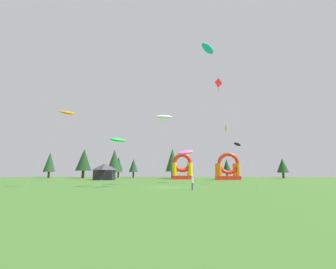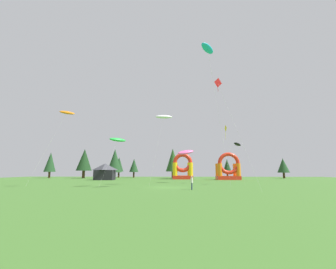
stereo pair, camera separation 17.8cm
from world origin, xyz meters
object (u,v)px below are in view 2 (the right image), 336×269
Objects in this scene: kite_orange_parafoil at (67,113)px; kite_yellow_diamond at (225,129)px; kite_black_parafoil at (237,144)px; kite_red_diamond at (218,84)px; kite_cyan_parafoil at (207,48)px; inflatable_orange_dome at (228,170)px; festival_tent at (105,172)px; person_near_camera at (192,181)px; inflatable_red_slide at (183,169)px; kite_green_parafoil at (118,140)px; kite_white_parafoil at (164,117)px; kite_pink_parafoil at (186,152)px.

kite_orange_parafoil reaches higher than kite_yellow_diamond.
kite_red_diamond is at bearing -114.62° from kite_black_parafoil.
kite_cyan_parafoil is 7.15m from kite_red_diamond.
inflatable_orange_dome is at bearing 81.74° from kite_black_parafoil.
kite_orange_parafoil is 2.38× the size of festival_tent.
kite_red_diamond reaches higher than inflatable_orange_dome.
person_near_camera is 0.24× the size of inflatable_orange_dome.
kite_red_diamond is 1.21× the size of kite_orange_parafoil.
kite_red_diamond is at bearing -105.27° from kite_yellow_diamond.
inflatable_orange_dome is 0.98× the size of inflatable_red_slide.
kite_cyan_parafoil is 39.19m from inflatable_red_slide.
kite_green_parafoil reaches higher than kite_black_parafoil.
kite_white_parafoil is (6.98, 4.51, 4.74)m from kite_green_parafoil.
person_near_camera is (0.02, -16.49, -5.11)m from kite_pink_parafoil.
kite_red_diamond is 36.55m from inflatable_orange_dome.
inflatable_orange_dome is at bearing 42.54° from kite_orange_parafoil.
kite_black_parafoil is 10.71m from kite_pink_parafoil.
kite_yellow_diamond is at bearing -71.92° from inflatable_red_slide.
kite_white_parafoil is at bearing -51.00° from festival_tent.
kite_green_parafoil is 20.61m from kite_yellow_diamond.
kite_white_parafoil is 1.66× the size of inflatable_red_slide.
inflatable_red_slide is (-12.31, 3.69, 0.13)m from inflatable_orange_dome.
kite_white_parafoil reaches higher than kite_pink_parafoil.
kite_cyan_parafoil is 13.51m from kite_white_parafoil.
kite_green_parafoil is 0.62× the size of kite_white_parafoil.
kite_green_parafoil is at bearing -156.06° from kite_yellow_diamond.
kite_red_diamond is at bearing -78.37° from kite_pink_parafoil.
kite_white_parafoil is 1.69× the size of inflatable_orange_dome.
inflatable_red_slide is at bearing 109.68° from kite_black_parafoil.
person_near_camera is at bearing -119.53° from kite_yellow_diamond.
kite_green_parafoil is at bearing -130.07° from inflatable_orange_dome.
kite_red_diamond reaches higher than kite_green_parafoil.
festival_tent is (-24.51, 31.18, -11.62)m from kite_red_diamond.
kite_cyan_parafoil is at bearing -123.90° from kite_black_parafoil.
kite_white_parafoil is 15.00m from person_near_camera.
kite_white_parafoil is at bearing -173.88° from kite_black_parafoil.
kite_green_parafoil is 9.03m from kite_orange_parafoil.
kite_green_parafoil is 27.50m from festival_tent.
inflatable_orange_dome is at bearing 52.96° from kite_pink_parafoil.
kite_white_parafoil reaches higher than festival_tent.
festival_tent is at bearing 147.24° from kite_black_parafoil.
kite_black_parafoil is 1.01× the size of inflatable_red_slide.
kite_yellow_diamond is at bearing 123.68° from kite_black_parafoil.
kite_pink_parafoil is at bearing 33.26° from kite_orange_parafoil.
kite_orange_parafoil is at bearing -120.37° from inflatable_red_slide.
kite_pink_parafoil is (-3.61, 17.53, -7.61)m from kite_red_diamond.
kite_red_diamond is 17.20m from kite_green_parafoil.
kite_red_diamond reaches higher than inflatable_red_slide.
kite_orange_parafoil is 6.73× the size of person_near_camera.
inflatable_orange_dome is at bearing 73.13° from kite_cyan_parafoil.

